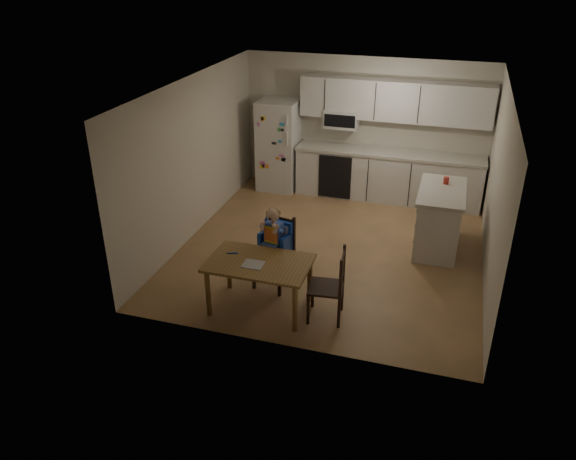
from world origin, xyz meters
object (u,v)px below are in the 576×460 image
at_px(dining_table, 259,268).
at_px(chair_side, 334,281).
at_px(chair_booster, 275,238).
at_px(refrigerator, 279,145).
at_px(kitchen_island, 439,219).
at_px(red_cup, 446,180).

height_order(dining_table, chair_side, chair_side).
xyz_separation_m(dining_table, chair_booster, (0.01, 0.62, 0.11)).
relative_size(refrigerator, dining_table, 1.33).
bearing_deg(chair_side, chair_booster, -127.02).
bearing_deg(kitchen_island, chair_side, -115.73).
xyz_separation_m(refrigerator, kitchen_island, (3.09, -1.63, -0.37)).
xyz_separation_m(dining_table, chair_side, (0.94, 0.06, -0.06)).
bearing_deg(kitchen_island, chair_booster, -139.43).
bearing_deg(dining_table, chair_booster, 89.08).
bearing_deg(kitchen_island, refrigerator, 152.18).
distance_m(refrigerator, chair_booster, 3.55).
distance_m(refrigerator, kitchen_island, 3.52).
bearing_deg(refrigerator, chair_booster, -72.84).
relative_size(refrigerator, red_cup, 16.11).
bearing_deg(chair_side, refrigerator, -159.53).
height_order(dining_table, chair_booster, chair_booster).
relative_size(kitchen_island, red_cup, 12.29).
distance_m(red_cup, chair_booster, 2.92).
bearing_deg(dining_table, chair_side, 3.65).
distance_m(kitchen_island, chair_booster, 2.71).
relative_size(dining_table, chair_booster, 1.09).
height_order(kitchen_island, dining_table, kitchen_island).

